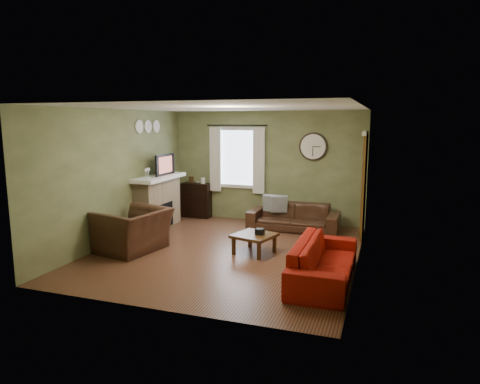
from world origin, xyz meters
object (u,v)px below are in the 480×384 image
(sofa_brown, at_px, (293,217))
(coffee_table, at_px, (254,244))
(bookshelf, at_px, (197,200))
(armchair, at_px, (133,230))
(sofa_red, at_px, (324,261))

(sofa_brown, height_order, coffee_table, sofa_brown)
(bookshelf, height_order, armchair, bookshelf)
(armchair, bearing_deg, coffee_table, 116.20)
(bookshelf, xyz_separation_m, sofa_brown, (2.55, -0.46, -0.14))
(sofa_brown, bearing_deg, armchair, -134.63)
(coffee_table, bearing_deg, sofa_red, -34.07)
(coffee_table, bearing_deg, sofa_brown, 80.78)
(bookshelf, bearing_deg, sofa_red, -42.48)
(bookshelf, bearing_deg, armchair, -88.32)
(sofa_red, relative_size, armchair, 1.75)
(sofa_brown, relative_size, coffee_table, 2.96)
(bookshelf, xyz_separation_m, armchair, (0.09, -2.95, -0.04))
(sofa_red, bearing_deg, armchair, 84.25)
(bookshelf, distance_m, sofa_brown, 2.59)
(sofa_brown, relative_size, armchair, 1.66)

